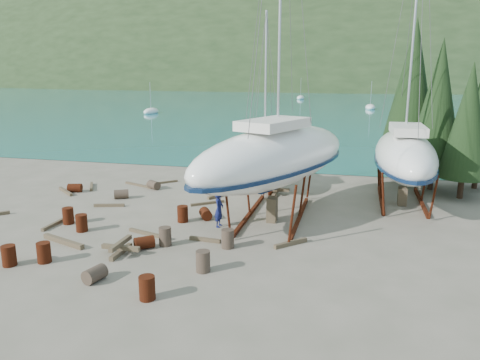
% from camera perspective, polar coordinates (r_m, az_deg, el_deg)
% --- Properties ---
extents(ground, '(600.00, 600.00, 0.00)m').
position_cam_1_polar(ground, '(23.88, -4.78, -6.30)').
color(ground, '#635E4E').
rests_on(ground, ground).
extents(bay_water, '(700.00, 700.00, 0.00)m').
position_cam_1_polar(bay_water, '(336.46, 12.96, 11.61)').
color(bay_water, '#1A6584').
rests_on(bay_water, ground).
extents(far_hill, '(800.00, 360.00, 110.00)m').
position_cam_1_polar(far_hill, '(341.45, 12.98, 11.63)').
color(far_hill, '#213118').
rests_on(far_hill, ground).
extents(far_house_left, '(6.60, 5.60, 5.60)m').
position_cam_1_polar(far_house_left, '(221.81, -3.81, 11.96)').
color(far_house_left, beige).
rests_on(far_house_left, ground).
extents(far_house_center, '(6.60, 5.60, 5.60)m').
position_cam_1_polar(far_house_center, '(213.10, 6.72, 11.85)').
color(far_house_center, beige).
rests_on(far_house_center, ground).
extents(far_house_right, '(6.60, 5.60, 5.60)m').
position_cam_1_polar(far_house_right, '(212.56, 20.47, 11.12)').
color(far_house_right, beige).
rests_on(far_house_right, ground).
extents(cypress_near_right, '(3.60, 3.60, 10.00)m').
position_cam_1_polar(cypress_near_right, '(33.75, 23.01, 8.52)').
color(cypress_near_right, black).
rests_on(cypress_near_right, ground).
extents(cypress_mid_right, '(3.06, 3.06, 8.50)m').
position_cam_1_polar(cypress_mid_right, '(32.13, 26.05, 6.48)').
color(cypress_mid_right, black).
rests_on(cypress_mid_right, ground).
extents(cypress_back_left, '(4.14, 4.14, 11.50)m').
position_cam_1_polar(cypress_back_left, '(35.50, 20.23, 10.35)').
color(cypress_back_left, black).
rests_on(cypress_back_left, ground).
extents(moored_boat_left, '(2.00, 5.00, 6.05)m').
position_cam_1_polar(moored_boat_left, '(89.76, -10.79, 8.21)').
color(moored_boat_left, white).
rests_on(moored_boat_left, ground).
extents(moored_boat_mid, '(2.00, 5.00, 6.05)m').
position_cam_1_polar(moored_boat_mid, '(101.60, 15.59, 8.53)').
color(moored_boat_mid, white).
rests_on(moored_boat_mid, ground).
extents(moored_boat_far, '(2.00, 5.00, 6.05)m').
position_cam_1_polar(moored_boat_far, '(132.39, 7.39, 9.90)').
color(moored_boat_far, white).
rests_on(moored_boat_far, ground).
extents(large_sailboat_near, '(8.93, 14.15, 21.51)m').
position_cam_1_polar(large_sailboat_near, '(25.25, 4.31, 2.92)').
color(large_sailboat_near, white).
rests_on(large_sailboat_near, ground).
extents(large_sailboat_far, '(3.56, 11.67, 18.37)m').
position_cam_1_polar(large_sailboat_far, '(29.96, 19.44, 2.95)').
color(large_sailboat_far, white).
rests_on(large_sailboat_far, ground).
extents(small_sailboat_shore, '(4.27, 7.69, 11.74)m').
position_cam_1_polar(small_sailboat_shore, '(32.14, 2.89, 2.42)').
color(small_sailboat_shore, white).
rests_on(small_sailboat_shore, ground).
extents(worker, '(0.46, 0.69, 1.87)m').
position_cam_1_polar(worker, '(24.31, -2.57, -3.59)').
color(worker, '#11184D').
rests_on(worker, ground).
extents(drum_1, '(0.78, 1.00, 0.58)m').
position_cam_1_polar(drum_1, '(19.26, -17.28, -10.90)').
color(drum_1, '#2D2823').
rests_on(drum_1, ground).
extents(drum_2, '(1.00, 0.79, 0.58)m').
position_cam_1_polar(drum_2, '(33.13, -19.48, -0.92)').
color(drum_2, '#4E180D').
rests_on(drum_2, ground).
extents(drum_3, '(0.58, 0.58, 0.88)m').
position_cam_1_polar(drum_3, '(21.70, -22.79, -8.15)').
color(drum_3, '#4E180D').
rests_on(drum_3, ground).
extents(drum_4, '(1.03, 0.85, 0.58)m').
position_cam_1_polar(drum_4, '(31.14, 0.62, -1.02)').
color(drum_4, '#4E180D').
rests_on(drum_4, ground).
extents(drum_5, '(0.58, 0.58, 0.88)m').
position_cam_1_polar(drum_5, '(19.24, -4.53, -9.86)').
color(drum_5, '#2D2823').
rests_on(drum_5, ground).
extents(drum_6, '(0.94, 1.05, 0.58)m').
position_cam_1_polar(drum_6, '(25.75, -4.21, -4.14)').
color(drum_6, '#4E180D').
rests_on(drum_6, ground).
extents(drum_7, '(0.58, 0.58, 0.88)m').
position_cam_1_polar(drum_7, '(17.35, -11.26, -12.77)').
color(drum_7, '#4E180D').
rests_on(drum_7, ground).
extents(drum_8, '(0.58, 0.58, 0.88)m').
position_cam_1_polar(drum_8, '(26.49, -20.21, -4.11)').
color(drum_8, '#4E180D').
rests_on(drum_8, ground).
extents(drum_9, '(1.05, 0.97, 0.58)m').
position_cam_1_polar(drum_9, '(32.58, -10.47, -0.60)').
color(drum_9, '#2D2823').
rests_on(drum_9, ground).
extents(drum_10, '(0.58, 0.58, 0.88)m').
position_cam_1_polar(drum_10, '(25.04, -18.75, -4.98)').
color(drum_10, '#4E180D').
rests_on(drum_10, ground).
extents(drum_11, '(0.91, 1.05, 0.58)m').
position_cam_1_polar(drum_11, '(31.56, -2.97, -0.84)').
color(drum_11, '#2D2823').
rests_on(drum_11, ground).
extents(drum_12, '(1.05, 1.01, 0.58)m').
position_cam_1_polar(drum_12, '(21.98, -11.58, -7.49)').
color(drum_12, '#4E180D').
rests_on(drum_12, ground).
extents(drum_13, '(0.58, 0.58, 0.88)m').
position_cam_1_polar(drum_13, '(21.96, -26.35, -8.26)').
color(drum_13, '#4E180D').
rests_on(drum_13, ground).
extents(drum_14, '(0.58, 0.58, 0.88)m').
position_cam_1_polar(drum_14, '(25.35, -7.01, -4.13)').
color(drum_14, '#4E180D').
rests_on(drum_14, ground).
extents(drum_15, '(1.05, 0.91, 0.58)m').
position_cam_1_polar(drum_15, '(30.64, -14.26, -1.68)').
color(drum_15, '#2D2823').
rests_on(drum_15, ground).
extents(drum_16, '(0.58, 0.58, 0.88)m').
position_cam_1_polar(drum_16, '(22.15, -9.12, -6.81)').
color(drum_16, '#2D2823').
rests_on(drum_16, ground).
extents(drum_17, '(0.58, 0.58, 0.88)m').
position_cam_1_polar(drum_17, '(21.60, -1.51, -7.17)').
color(drum_17, '#2D2823').
rests_on(drum_17, ground).
extents(timber_0, '(1.81, 1.71, 0.14)m').
position_cam_1_polar(timber_0, '(34.10, -9.46, -0.31)').
color(timber_0, brown).
rests_on(timber_0, ground).
extents(timber_1, '(1.42, 1.47, 0.19)m').
position_cam_1_polar(timber_1, '(22.14, 6.21, -7.67)').
color(timber_1, brown).
rests_on(timber_1, ground).
extents(timber_2, '(1.93, 1.60, 0.19)m').
position_cam_1_polar(timber_2, '(33.22, -20.49, -1.31)').
color(timber_2, brown).
rests_on(timber_2, ground).
extents(timber_4, '(1.79, 0.65, 0.17)m').
position_cam_1_polar(timber_4, '(29.08, -15.66, -2.98)').
color(timber_4, brown).
rests_on(timber_4, ground).
extents(timber_5, '(2.53, 0.94, 0.16)m').
position_cam_1_polar(timber_5, '(23.67, -10.99, -6.48)').
color(timber_5, brown).
rests_on(timber_5, ground).
extents(timber_6, '(1.40, 1.62, 0.19)m').
position_cam_1_polar(timber_6, '(34.93, 6.38, 0.15)').
color(timber_6, brown).
rests_on(timber_6, ground).
extents(timber_7, '(1.58, 0.31, 0.17)m').
position_cam_1_polar(timber_7, '(22.55, -4.30, -7.26)').
color(timber_7, brown).
rests_on(timber_7, ground).
extents(timber_8, '(1.20, 1.69, 0.19)m').
position_cam_1_polar(timber_8, '(30.12, -2.52, -1.91)').
color(timber_8, brown).
rests_on(timber_8, ground).
extents(timber_9, '(1.31, 1.94, 0.15)m').
position_cam_1_polar(timber_9, '(34.76, -0.91, 0.14)').
color(timber_9, brown).
rests_on(timber_9, ground).
extents(timber_10, '(1.82, 2.13, 0.16)m').
position_cam_1_polar(timber_10, '(30.63, -1.63, -1.67)').
color(timber_10, brown).
rests_on(timber_10, ground).
extents(timber_11, '(1.79, 1.45, 0.15)m').
position_cam_1_polar(timber_11, '(28.55, -3.98, -2.83)').
color(timber_11, brown).
rests_on(timber_11, ground).
extents(timber_12, '(0.19, 2.32, 0.17)m').
position_cam_1_polar(timber_12, '(26.66, -21.48, -4.91)').
color(timber_12, brown).
rests_on(timber_12, ground).
extents(timber_15, '(2.50, 1.14, 0.15)m').
position_cam_1_polar(timber_15, '(33.69, -12.27, -0.60)').
color(timber_15, brown).
rests_on(timber_15, ground).
extents(timber_16, '(2.69, 1.17, 0.23)m').
position_cam_1_polar(timber_16, '(23.71, -20.73, -7.00)').
color(timber_16, brown).
rests_on(timber_16, ground).
extents(timber_17, '(1.24, 1.98, 0.16)m').
position_cam_1_polar(timber_17, '(34.10, -17.66, -0.75)').
color(timber_17, brown).
rests_on(timber_17, ground).
extents(timber_pile_fore, '(1.80, 1.80, 0.60)m').
position_cam_1_polar(timber_pile_fore, '(21.60, -14.34, -7.99)').
color(timber_pile_fore, brown).
rests_on(timber_pile_fore, ground).
extents(timber_pile_aft, '(1.80, 1.80, 0.60)m').
position_cam_1_polar(timber_pile_aft, '(30.88, 4.37, -1.16)').
color(timber_pile_aft, brown).
rests_on(timber_pile_aft, ground).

